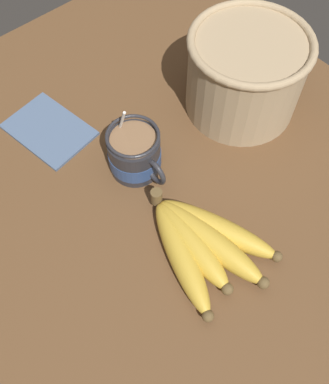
# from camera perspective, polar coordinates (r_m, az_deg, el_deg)

# --- Properties ---
(table) EXTENTS (1.00, 1.00, 0.03)m
(table) POSITION_cam_1_polar(r_m,az_deg,el_deg) (0.78, -3.88, 0.51)
(table) COLOR brown
(table) RESTS_ON ground
(coffee_mug) EXTENTS (0.14, 0.09, 0.13)m
(coffee_mug) POSITION_cam_1_polar(r_m,az_deg,el_deg) (0.75, -3.97, 5.11)
(coffee_mug) COLOR #28282D
(coffee_mug) RESTS_ON table
(banana_bunch) EXTENTS (0.24, 0.18, 0.04)m
(banana_bunch) POSITION_cam_1_polar(r_m,az_deg,el_deg) (0.69, 4.88, -6.72)
(banana_bunch) COLOR brown
(banana_bunch) RESTS_ON table
(woven_basket) EXTENTS (0.22, 0.22, 0.16)m
(woven_basket) POSITION_cam_1_polar(r_m,az_deg,el_deg) (0.83, 10.72, 15.34)
(woven_basket) COLOR tan
(woven_basket) RESTS_ON table
(napkin) EXTENTS (0.18, 0.14, 0.01)m
(napkin) POSITION_cam_1_polar(r_m,az_deg,el_deg) (0.86, -15.14, 8.02)
(napkin) COLOR slate
(napkin) RESTS_ON table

